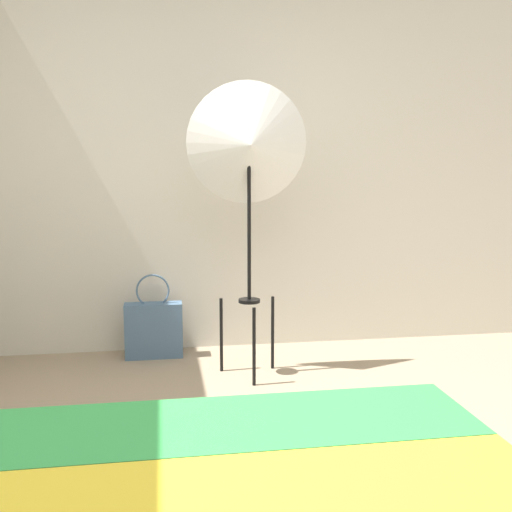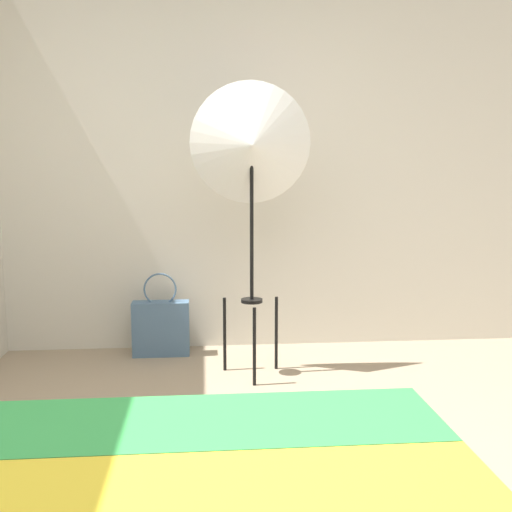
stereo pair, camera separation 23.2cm
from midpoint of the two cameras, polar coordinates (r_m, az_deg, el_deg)
wall_back at (r=4.13m, az=-9.58°, el=8.98°), size 8.00×0.05×2.60m
photo_umbrella at (r=3.51m, az=-2.59°, el=10.38°), size 0.72×0.32×1.75m
tote_bag at (r=4.06m, az=-11.35°, el=-6.85°), size 0.38×0.12×0.56m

